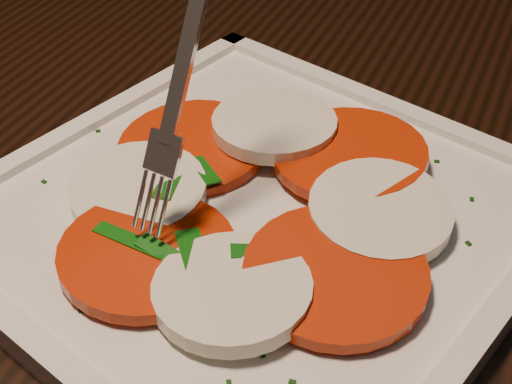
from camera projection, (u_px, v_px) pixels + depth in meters
table at (314, 283)px, 0.55m from camera, size 1.28×0.93×0.75m
plate at (256, 219)px, 0.45m from camera, size 0.37×0.37×0.01m
caprese_salad at (256, 200)px, 0.44m from camera, size 0.27×0.24×0.02m
fork at (197, 57)px, 0.39m from camera, size 0.04×0.10×0.17m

